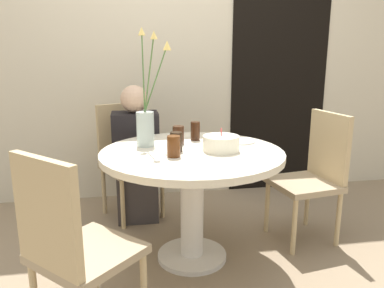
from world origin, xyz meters
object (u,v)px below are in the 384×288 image
object	(u,v)px
chair_left_flank	(127,154)
drink_glass_3	(174,146)
drink_glass_0	(176,142)
flower_vase	(147,118)
birthday_cake	(221,143)
drink_glass_1	(195,131)
drink_glass_2	(178,135)
chair_right_flank	(71,243)
side_plate	(239,141)
person_woman	(136,159)
chair_near_front	(314,171)

from	to	relation	value
chair_left_flank	drink_glass_3	world-z (taller)	chair_left_flank
drink_glass_0	drink_glass_3	xyz separation A→B (m)	(-0.03, -0.12, 0.00)
chair_left_flank	flower_vase	size ratio (longest dim) A/B	1.23
drink_glass_3	flower_vase	bearing A→B (deg)	114.73
birthday_cake	drink_glass_1	bearing A→B (deg)	107.66
drink_glass_2	chair_left_flank	bearing A→B (deg)	118.75
chair_right_flank	birthday_cake	world-z (taller)	chair_right_flank
side_plate	person_woman	xyz separation A→B (m)	(-0.66, 0.47, -0.22)
flower_vase	person_woman	size ratio (longest dim) A/B	0.69
drink_glass_3	person_woman	xyz separation A→B (m)	(-0.19, 0.76, -0.27)
flower_vase	drink_glass_0	bearing A→B (deg)	-46.15
chair_left_flank	drink_glass_1	world-z (taller)	chair_left_flank
flower_vase	person_woman	world-z (taller)	flower_vase
chair_left_flank	birthday_cake	bearing A→B (deg)	-82.30
chair_near_front	chair_left_flank	bearing A→B (deg)	-126.40
chair_left_flank	drink_glass_3	size ratio (longest dim) A/B	7.42
chair_right_flank	chair_near_front	size ratio (longest dim) A/B	1.00
chair_left_flank	drink_glass_0	distance (m)	0.88
birthday_cake	drink_glass_1	world-z (taller)	birthday_cake
chair_right_flank	person_woman	distance (m)	1.30
drink_glass_0	birthday_cake	bearing A→B (deg)	-7.87
chair_right_flank	drink_glass_0	world-z (taller)	chair_right_flank
chair_left_flank	side_plate	distance (m)	0.98
chair_near_front	flower_vase	size ratio (longest dim) A/B	1.23
drink_glass_1	drink_glass_2	size ratio (longest dim) A/B	1.07
person_woman	chair_near_front	bearing A→B (deg)	-23.17
drink_glass_0	drink_glass_3	distance (m)	0.12
birthday_cake	person_woman	xyz separation A→B (m)	(-0.48, 0.68, -0.26)
chair_near_front	drink_glass_3	bearing A→B (deg)	-84.55
chair_left_flank	drink_glass_1	xyz separation A→B (m)	(0.46, -0.52, 0.28)
chair_right_flank	birthday_cake	size ratio (longest dim) A/B	4.12
side_plate	drink_glass_1	size ratio (longest dim) A/B	1.67
chair_left_flank	drink_glass_0	xyz separation A→B (m)	(0.29, -0.79, 0.27)
chair_left_flank	side_plate	bearing A→B (deg)	-66.40
chair_right_flank	person_woman	xyz separation A→B (m)	(0.30, 1.27, -0.00)
chair_right_flank	person_woman	size ratio (longest dim) A/B	0.85
birthday_cake	drink_glass_0	world-z (taller)	birthday_cake
side_plate	drink_glass_2	distance (m)	0.40
chair_near_front	drink_glass_1	distance (m)	0.86
drink_glass_2	person_woman	size ratio (longest dim) A/B	0.11
drink_glass_1	drink_glass_3	bearing A→B (deg)	-116.21
side_plate	drink_glass_0	size ratio (longest dim) A/B	1.80
flower_vase	drink_glass_2	xyz separation A→B (m)	(0.20, 0.02, -0.12)
birthday_cake	drink_glass_3	distance (m)	0.30
chair_near_front	birthday_cake	size ratio (longest dim) A/B	4.12
drink_glass_1	birthday_cake	bearing A→B (deg)	-72.34
chair_right_flank	person_woman	bearing A→B (deg)	-58.51
drink_glass_0	chair_right_flank	bearing A→B (deg)	-130.37
birthday_cake	person_woman	world-z (taller)	person_woman
drink_glass_0	drink_glass_2	xyz separation A→B (m)	(0.04, 0.18, 0.00)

